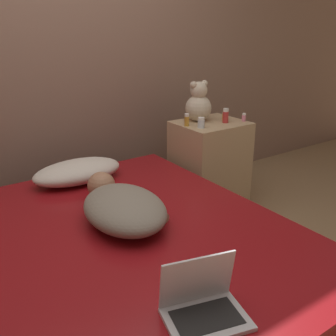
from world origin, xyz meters
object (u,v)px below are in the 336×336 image
laptop (203,304)px  bottle_amber (187,120)px  teddy_bear (198,104)px  bottle_pink (244,117)px  pillow (78,172)px  person_lying (123,206)px  bottle_red (226,116)px  bottle_orange (225,116)px  bottle_clear (201,123)px

laptop → bottle_amber: bottle_amber is taller
teddy_bear → bottle_pink: 0.37m
pillow → person_lying: size_ratio=0.79×
person_lying → teddy_bear: 1.25m
laptop → bottle_red: bottle_red is taller
bottle_pink → bottle_orange: bottle_orange is taller
bottle_pink → bottle_orange: (-0.09, 0.12, 0.00)m
bottle_clear → person_lying: bearing=-152.6°
person_lying → bottle_red: (1.15, 0.48, 0.24)m
pillow → bottle_orange: bottle_orange is taller
laptop → bottle_pink: 1.89m
bottle_red → bottle_pink: bearing=-18.1°
person_lying → bottle_orange: 1.34m
pillow → bottle_orange: 1.22m
bottle_red → bottle_orange: bearing=52.5°
teddy_bear → laptop: bearing=-128.0°
pillow → bottle_clear: bottle_clear is taller
bottle_orange → bottle_clear: (-0.30, -0.08, 0.01)m
pillow → bottle_amber: bottle_amber is taller
person_lying → bottle_clear: 1.04m
person_lying → bottle_red: bottle_red is taller
bottle_orange → bottle_amber: bearing=177.0°
bottle_pink → bottle_clear: (-0.40, 0.03, 0.01)m
pillow → bottle_red: (1.14, -0.16, 0.25)m
bottle_amber → bottle_pink: bearing=-16.7°
person_lying → bottle_orange: (1.20, 0.55, 0.22)m
bottle_pink → bottle_red: bottle_red is taller
pillow → person_lying: bearing=-91.4°
pillow → laptop: bearing=-95.0°
bottle_red → bottle_clear: bottle_red is taller
pillow → person_lying: 0.64m
person_lying → bottle_orange: size_ratio=11.60×
bottle_red → bottle_orange: size_ratio=1.71×
laptop → teddy_bear: teddy_bear is taller
pillow → bottle_orange: size_ratio=9.21×
bottle_clear → laptop: bearing=-128.7°
pillow → person_lying: person_lying is taller
person_lying → bottle_pink: size_ratio=11.84×
bottle_pink → bottle_orange: size_ratio=0.98×
bottle_clear → bottle_orange: bearing=15.3°
bottle_red → bottle_orange: (0.05, 0.07, -0.02)m
laptop → bottle_clear: (1.01, 1.27, 0.26)m
bottle_red → bottle_clear: (-0.25, -0.01, -0.02)m
bottle_pink → bottle_amber: 0.47m
bottle_amber → bottle_orange: (0.35, -0.02, -0.01)m
laptop → bottle_orange: bearing=60.3°
teddy_bear → bottle_clear: bearing=-122.8°
laptop → bottle_pink: size_ratio=5.32×
person_lying → laptop: 0.81m
teddy_bear → bottle_amber: size_ratio=3.36×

